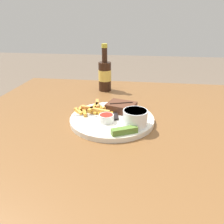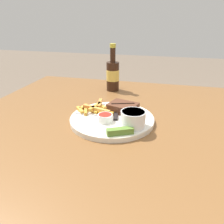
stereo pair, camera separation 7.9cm
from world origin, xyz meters
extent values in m
cube|color=brown|center=(0.00, 0.00, 0.73)|extent=(1.14, 1.08, 0.04)
cylinder|color=brown|center=(-0.51, 0.48, 0.35)|extent=(0.06, 0.06, 0.71)
cylinder|color=brown|center=(0.51, 0.48, 0.35)|extent=(0.06, 0.06, 0.71)
cylinder|color=silver|center=(0.00, 0.00, 0.75)|extent=(0.31, 0.31, 0.01)
cylinder|color=white|center=(0.00, 0.00, 0.76)|extent=(0.31, 0.31, 0.00)
cube|color=#512D1E|center=(0.03, 0.06, 0.78)|extent=(0.12, 0.11, 0.03)
cube|color=black|center=(0.03, 0.06, 0.80)|extent=(0.09, 0.03, 0.00)
cube|color=gold|center=(-0.13, 0.02, 0.77)|extent=(0.05, 0.05, 0.01)
cube|color=#C4893E|center=(-0.09, 0.03, 0.77)|extent=(0.04, 0.03, 0.01)
cube|color=gold|center=(-0.06, 0.04, 0.77)|extent=(0.02, 0.07, 0.01)
cube|color=#BF842F|center=(-0.11, 0.02, 0.77)|extent=(0.04, 0.08, 0.01)
cube|color=gold|center=(-0.13, 0.05, 0.77)|extent=(0.02, 0.05, 0.01)
cube|color=gold|center=(-0.03, 0.05, 0.78)|extent=(0.04, 0.04, 0.01)
cube|color=#C88039|center=(-0.07, 0.08, 0.78)|extent=(0.03, 0.08, 0.01)
cube|color=#D5813E|center=(-0.10, 0.03, 0.78)|extent=(0.05, 0.02, 0.01)
cube|color=gold|center=(-0.08, 0.04, 0.78)|extent=(0.03, 0.08, 0.01)
cube|color=orange|center=(-0.03, 0.01, 0.77)|extent=(0.06, 0.02, 0.01)
cube|color=gold|center=(-0.05, 0.01, 0.78)|extent=(0.08, 0.03, 0.01)
cylinder|color=white|center=(0.09, -0.06, 0.79)|extent=(0.08, 0.08, 0.06)
cylinder|color=beige|center=(0.09, -0.06, 0.81)|extent=(0.08, 0.08, 0.01)
cylinder|color=silver|center=(-0.01, -0.04, 0.78)|extent=(0.05, 0.05, 0.03)
cylinder|color=#B22319|center=(-0.01, -0.04, 0.79)|extent=(0.05, 0.05, 0.01)
cube|color=#567A2D|center=(0.05, -0.12, 0.77)|extent=(0.09, 0.06, 0.02)
cube|color=#B7B7BC|center=(-0.09, 0.00, 0.77)|extent=(0.10, 0.01, 0.00)
cube|color=#B7B7BC|center=(-0.02, -0.01, 0.77)|extent=(0.03, 0.00, 0.00)
cube|color=#B7B7BC|center=(-0.02, 0.00, 0.77)|extent=(0.03, 0.00, 0.00)
cube|color=#B7B7BC|center=(-0.02, 0.00, 0.77)|extent=(0.03, 0.00, 0.00)
cube|color=#B7B7BC|center=(0.00, 0.08, 0.77)|extent=(0.04, 0.11, 0.00)
cube|color=black|center=(0.01, 0.00, 0.77)|extent=(0.03, 0.06, 0.01)
cylinder|color=black|center=(-0.09, 0.36, 0.82)|extent=(0.06, 0.06, 0.14)
cylinder|color=gold|center=(-0.09, 0.36, 0.83)|extent=(0.06, 0.06, 0.06)
cylinder|color=black|center=(-0.09, 0.36, 0.93)|extent=(0.03, 0.03, 0.07)
cylinder|color=gold|center=(-0.09, 0.36, 0.97)|extent=(0.03, 0.03, 0.02)
camera|label=1|loc=(0.10, -0.71, 1.10)|focal=35.00mm
camera|label=2|loc=(0.17, -0.70, 1.10)|focal=35.00mm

